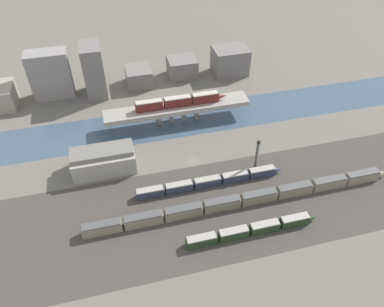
{
  "coord_description": "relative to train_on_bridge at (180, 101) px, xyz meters",
  "views": [
    {
      "loc": [
        -25.15,
        -98.67,
        95.48
      ],
      "look_at": [
        0.0,
        0.58,
        3.13
      ],
      "focal_mm": 35.0,
      "sensor_mm": 36.0,
      "label": 1
    }
  ],
  "objects": [
    {
      "name": "train_yard_mid",
      "position": [
        10.15,
        -49.61,
        -7.87
      ],
      "size": [
        106.2,
        3.08,
        4.08
      ],
      "color": "gray",
      "rests_on": "ground"
    },
    {
      "name": "city_block_tall",
      "position": [
        32.52,
        33.17,
        -3.39
      ],
      "size": [
        16.62,
        12.73,
        12.99
      ],
      "primitive_type": "cube",
      "color": "slate",
      "rests_on": "ground"
    },
    {
      "name": "train_yard_near",
      "position": [
        8.5,
        -61.3,
        -8.18
      ],
      "size": [
        42.62,
        2.76,
        3.48
      ],
      "color": "#23381E",
      "rests_on": "ground"
    },
    {
      "name": "city_block_center",
      "position": [
        -32.48,
        30.17,
        2.03
      ],
      "size": [
        8.82,
        14.08,
        23.82
      ],
      "primitive_type": "cube",
      "color": "slate",
      "rests_on": "ground"
    },
    {
      "name": "signal_tower",
      "position": [
        19.3,
        -35.47,
        -3.11
      ],
      "size": [
        1.0,
        0.93,
        13.76
      ],
      "color": "#4C4C51",
      "rests_on": "ground"
    },
    {
      "name": "river_water",
      "position": [
        -1.34,
        -0.0,
        -9.88
      ],
      "size": [
        320.0,
        21.53,
        0.01
      ],
      "primitive_type": "cube",
      "color": "#3D5166",
      "rests_on": "ground"
    },
    {
      "name": "city_block_left",
      "position": [
        -51.32,
        33.05,
        0.91
      ],
      "size": [
        17.67,
        8.88,
        21.58
      ],
      "primitive_type": "cube",
      "color": "gray",
      "rests_on": "ground"
    },
    {
      "name": "train_on_bridge",
      "position": [
        0.0,
        0.0,
        0.0
      ],
      "size": [
        38.0,
        2.9,
        4.2
      ],
      "color": "#5B1E19",
      "rests_on": "bridge"
    },
    {
      "name": "city_block_far_right",
      "position": [
        9.06,
        36.19,
        -5.39
      ],
      "size": [
        13.65,
        11.96,
        8.99
      ],
      "primitive_type": "cube",
      "color": "slate",
      "rests_on": "ground"
    },
    {
      "name": "ground_plane",
      "position": [
        -1.34,
        -25.17,
        -9.88
      ],
      "size": [
        400.0,
        400.0,
        0.0
      ],
      "primitive_type": "plane",
      "color": "#666056"
    },
    {
      "name": "city_block_far_left",
      "position": [
        -71.77,
        30.38,
        -5.06
      ],
      "size": [
        8.23,
        14.68,
        9.63
      ],
      "primitive_type": "cube",
      "color": "gray",
      "rests_on": "ground"
    },
    {
      "name": "bridge",
      "position": [
        -1.34,
        -0.0,
        -3.37
      ],
      "size": [
        59.87,
        8.72,
        7.82
      ],
      "color": "gray",
      "rests_on": "ground"
    },
    {
      "name": "city_block_right",
      "position": [
        -12.62,
        33.33,
        -5.69
      ],
      "size": [
        11.78,
        13.19,
        8.37
      ],
      "primitive_type": "cube",
      "color": "slate",
      "rests_on": "ground"
    },
    {
      "name": "warehouse_building",
      "position": [
        -33.29,
        -21.29,
        -5.55
      ],
      "size": [
        22.31,
        11.43,
        9.11
      ],
      "color": "#9E998E",
      "rests_on": "ground"
    },
    {
      "name": "railbed_yard",
      "position": [
        -1.34,
        -49.17,
        -9.88
      ],
      "size": [
        280.0,
        42.0,
        0.01
      ],
      "primitive_type": "cube",
      "color": "#423D38",
      "rests_on": "ground"
    },
    {
      "name": "train_yard_far",
      "position": [
        1.72,
        -38.64,
        -8.19
      ],
      "size": [
        52.8,
        2.69,
        3.45
      ],
      "color": "#2D384C",
      "rests_on": "ground"
    }
  ]
}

